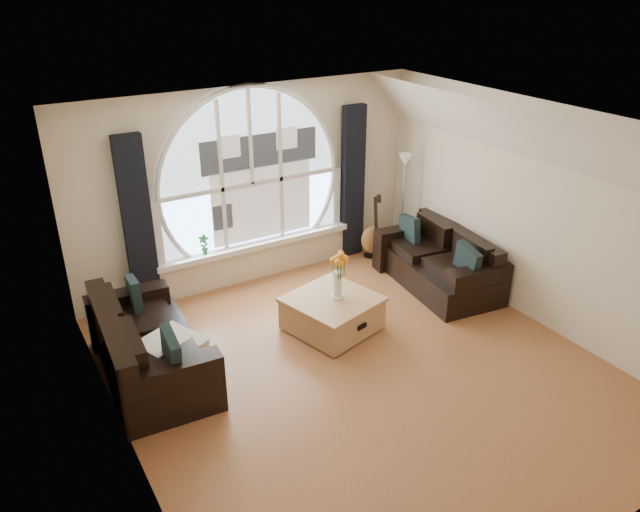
{
  "coord_description": "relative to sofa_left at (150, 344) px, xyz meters",
  "views": [
    {
      "loc": [
        -3.25,
        -4.54,
        4.08
      ],
      "look_at": [
        0.0,
        0.9,
        1.05
      ],
      "focal_mm": 34.33,
      "sensor_mm": 36.0,
      "label": 1
    }
  ],
  "objects": [
    {
      "name": "ground",
      "position": [
        1.99,
        -1.12,
        -0.4
      ],
      "size": [
        5.0,
        5.5,
        0.01
      ],
      "primitive_type": "cube",
      "color": "brown",
      "rests_on": "ground"
    },
    {
      "name": "ceiling",
      "position": [
        1.99,
        -1.12,
        2.3
      ],
      "size": [
        5.0,
        5.5,
        0.01
      ],
      "primitive_type": "cube",
      "color": "silver",
      "rests_on": "ground"
    },
    {
      "name": "wall_back",
      "position": [
        1.99,
        1.63,
        0.95
      ],
      "size": [
        5.0,
        0.01,
        2.7
      ],
      "primitive_type": "cube",
      "color": "beige",
      "rests_on": "ground"
    },
    {
      "name": "wall_front",
      "position": [
        1.99,
        -3.87,
        0.95
      ],
      "size": [
        5.0,
        0.01,
        2.7
      ],
      "primitive_type": "cube",
      "color": "beige",
      "rests_on": "ground"
    },
    {
      "name": "wall_left",
      "position": [
        -0.51,
        -1.12,
        0.95
      ],
      "size": [
        0.01,
        5.5,
        2.7
      ],
      "primitive_type": "cube",
      "color": "beige",
      "rests_on": "ground"
    },
    {
      "name": "wall_right",
      "position": [
        4.49,
        -1.12,
        0.95
      ],
      "size": [
        0.01,
        5.5,
        2.7
      ],
      "primitive_type": "cube",
      "color": "beige",
      "rests_on": "ground"
    },
    {
      "name": "attic_slope",
      "position": [
        4.19,
        -1.12,
        1.95
      ],
      "size": [
        0.92,
        5.5,
        0.72
      ],
      "primitive_type": "cube",
      "color": "silver",
      "rests_on": "ground"
    },
    {
      "name": "arched_window",
      "position": [
        1.99,
        1.6,
        1.23
      ],
      "size": [
        2.6,
        0.06,
        2.15
      ],
      "primitive_type": "cube",
      "color": "silver",
      "rests_on": "wall_back"
    },
    {
      "name": "window_sill",
      "position": [
        1.99,
        1.53,
        0.11
      ],
      "size": [
        2.9,
        0.22,
        0.08
      ],
      "primitive_type": "cube",
      "color": "white",
      "rests_on": "wall_back"
    },
    {
      "name": "window_frame",
      "position": [
        1.99,
        1.57,
        1.23
      ],
      "size": [
        2.76,
        0.08,
        2.15
      ],
      "primitive_type": "cube",
      "color": "white",
      "rests_on": "wall_back"
    },
    {
      "name": "neighbor_house",
      "position": [
        2.14,
        1.58,
        1.1
      ],
      "size": [
        1.7,
        0.02,
        1.5
      ],
      "primitive_type": "cube",
      "color": "silver",
      "rests_on": "wall_back"
    },
    {
      "name": "curtain_left",
      "position": [
        0.39,
        1.51,
        0.75
      ],
      "size": [
        0.35,
        0.12,
        2.3
      ],
      "primitive_type": "cube",
      "color": "black",
      "rests_on": "ground"
    },
    {
      "name": "curtain_right",
      "position": [
        3.59,
        1.51,
        0.75
      ],
      "size": [
        0.35,
        0.12,
        2.3
      ],
      "primitive_type": "cube",
      "color": "black",
      "rests_on": "ground"
    },
    {
      "name": "sofa_left",
      "position": [
        0.0,
        0.0,
        0.0
      ],
      "size": [
        1.07,
        1.95,
        0.84
      ],
      "primitive_type": "cube",
      "rotation": [
        0.0,
        0.0,
        -0.06
      ],
      "color": "black",
      "rests_on": "ground"
    },
    {
      "name": "sofa_right",
      "position": [
        4.02,
        -0.0,
        0.0
      ],
      "size": [
        1.1,
        1.88,
        0.79
      ],
      "primitive_type": "cube",
      "rotation": [
        0.0,
        0.0,
        -0.12
      ],
      "color": "black",
      "rests_on": "ground"
    },
    {
      "name": "coffee_chest",
      "position": [
        2.18,
        -0.21,
        -0.16
      ],
      "size": [
        1.19,
        1.19,
        0.48
      ],
      "primitive_type": "cube",
      "rotation": [
        0.0,
        0.0,
        0.26
      ],
      "color": "#A7774B",
      "rests_on": "ground"
    },
    {
      "name": "throw_blanket",
      "position": [
        0.15,
        -0.29,
        0.1
      ],
      "size": [
        0.73,
        0.73,
        0.1
      ],
      "primitive_type": "cube",
      "rotation": [
        0.0,
        0.0,
        0.44
      ],
      "color": "silver",
      "rests_on": "sofa_left"
    },
    {
      "name": "vase_flowers",
      "position": [
        2.24,
        -0.23,
        0.43
      ],
      "size": [
        0.24,
        0.24,
        0.7
      ],
      "primitive_type": "cube",
      "color": "white",
      "rests_on": "coffee_chest"
    },
    {
      "name": "floor_lamp",
      "position": [
        4.22,
        1.09,
        0.4
      ],
      "size": [
        0.24,
        0.24,
        1.6
      ],
      "primitive_type": "cube",
      "color": "#B2B2B2",
      "rests_on": "ground"
    },
    {
      "name": "guitar",
      "position": [
        3.78,
        1.2,
        0.13
      ],
      "size": [
        0.42,
        0.34,
        1.06
      ],
      "primitive_type": "cube",
      "rotation": [
        0.0,
        0.0,
        -0.32
      ],
      "color": "brown",
      "rests_on": "ground"
    },
    {
      "name": "potted_plant",
      "position": [
        1.23,
        1.53,
        0.29
      ],
      "size": [
        0.18,
        0.15,
        0.28
      ],
      "primitive_type": "imported",
      "rotation": [
        0.0,
        0.0,
        -0.43
      ],
      "color": "#1E6023",
      "rests_on": "window_sill"
    }
  ]
}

